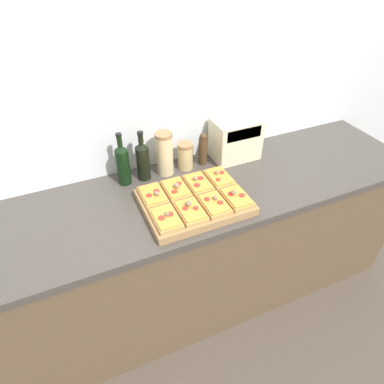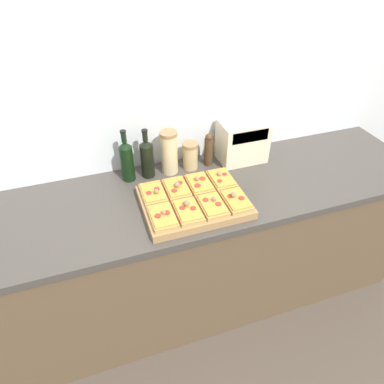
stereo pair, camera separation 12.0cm
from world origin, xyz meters
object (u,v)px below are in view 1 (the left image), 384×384
at_px(olive_oil_bottle, 123,164).
at_px(cutting_board, 194,202).
at_px(wine_bottle, 143,160).
at_px(grain_jar_short, 185,156).
at_px(toaster_oven, 235,139).
at_px(grain_jar_tall, 165,154).
at_px(pepper_mill, 203,149).

bearing_deg(olive_oil_bottle, cutting_board, -51.03).
xyz_separation_m(cutting_board, olive_oil_bottle, (-0.26, 0.32, 0.10)).
bearing_deg(cutting_board, wine_bottle, 115.49).
bearing_deg(grain_jar_short, toaster_oven, -1.66).
distance_m(grain_jar_tall, toaster_oven, 0.43).
height_order(olive_oil_bottle, grain_jar_short, olive_oil_bottle).
bearing_deg(pepper_mill, grain_jar_tall, 180.00).
distance_m(cutting_board, wine_bottle, 0.37).
xyz_separation_m(olive_oil_bottle, toaster_oven, (0.66, -0.01, -0.00)).
xyz_separation_m(olive_oil_bottle, grain_jar_tall, (0.23, 0.00, 0.00)).
xyz_separation_m(olive_oil_bottle, wine_bottle, (0.11, 0.00, -0.01)).
height_order(wine_bottle, grain_jar_short, wine_bottle).
bearing_deg(toaster_oven, cutting_board, -141.83).
xyz_separation_m(grain_jar_tall, grain_jar_short, (0.12, 0.00, -0.05)).
xyz_separation_m(olive_oil_bottle, pepper_mill, (0.46, 0.00, -0.02)).
bearing_deg(toaster_oven, pepper_mill, 177.45).
distance_m(olive_oil_bottle, pepper_mill, 0.46).
xyz_separation_m(grain_jar_tall, pepper_mill, (0.23, 0.00, -0.03)).
bearing_deg(pepper_mill, toaster_oven, -2.55).
distance_m(wine_bottle, grain_jar_tall, 0.12).
xyz_separation_m(cutting_board, wine_bottle, (-0.15, 0.32, 0.09)).
xyz_separation_m(pepper_mill, toaster_oven, (0.20, -0.01, 0.02)).
bearing_deg(olive_oil_bottle, wine_bottle, 0.00).
relative_size(grain_jar_tall, pepper_mill, 1.25).
xyz_separation_m(grain_jar_tall, toaster_oven, (0.43, -0.01, -0.00)).
distance_m(pepper_mill, toaster_oven, 0.20).
xyz_separation_m(wine_bottle, grain_jar_tall, (0.12, 0.00, 0.01)).
bearing_deg(olive_oil_bottle, pepper_mill, 0.00).
relative_size(grain_jar_tall, grain_jar_short, 1.58).
bearing_deg(cutting_board, toaster_oven, 38.17).
bearing_deg(grain_jar_short, pepper_mill, -0.00).
xyz_separation_m(cutting_board, grain_jar_short, (0.09, 0.32, 0.06)).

